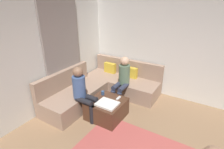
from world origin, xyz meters
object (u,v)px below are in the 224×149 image
at_px(sectional_couch, 103,87).
at_px(coffee_mug, 103,93).
at_px(ottoman, 107,109).
at_px(person_on_couch_side, 83,91).
at_px(person_on_couch_back, 122,78).
at_px(game_remote, 118,98).

height_order(sectional_couch, coffee_mug, sectional_couch).
xyz_separation_m(sectional_couch, ottoman, (0.59, -0.71, -0.07)).
distance_m(ottoman, person_on_couch_side, 0.68).
bearing_deg(sectional_couch, person_on_couch_back, 5.53).
bearing_deg(ottoman, coffee_mug, 140.71).
xyz_separation_m(person_on_couch_back, person_on_couch_side, (-0.42, -1.02, 0.00)).
relative_size(ottoman, coffee_mug, 8.00).
bearing_deg(coffee_mug, person_on_couch_side, -117.19).
bearing_deg(person_on_couch_side, game_remote, 127.29).
bearing_deg(person_on_couch_side, person_on_couch_back, 157.57).
xyz_separation_m(coffee_mug, person_on_couch_back, (0.20, 0.59, 0.19)).
distance_m(sectional_couch, person_on_couch_side, 1.05).
xyz_separation_m(coffee_mug, person_on_couch_side, (-0.22, -0.43, 0.19)).
xyz_separation_m(ottoman, person_on_couch_back, (-0.02, 0.77, 0.45)).
xyz_separation_m(sectional_couch, coffee_mug, (0.37, -0.53, 0.19)).
xyz_separation_m(ottoman, person_on_couch_side, (-0.44, -0.25, 0.45)).
bearing_deg(person_on_couch_back, game_remote, 110.27).
relative_size(person_on_couch_back, person_on_couch_side, 1.00).
bearing_deg(game_remote, person_on_couch_side, -142.71).
bearing_deg(ottoman, person_on_couch_side, -150.13).
bearing_deg(coffee_mug, person_on_couch_back, 71.32).
distance_m(sectional_couch, game_remote, 0.93).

